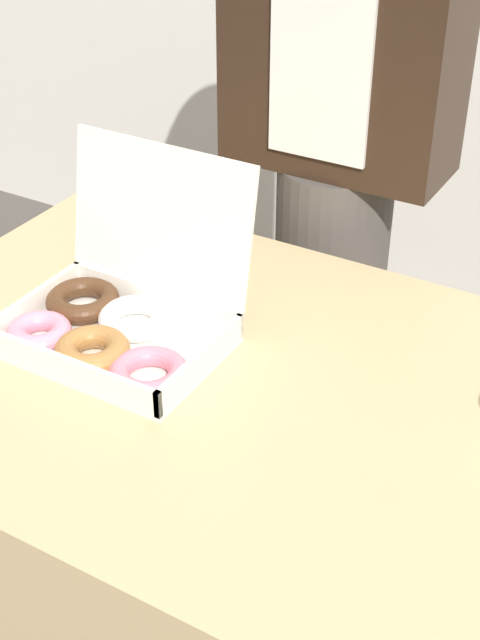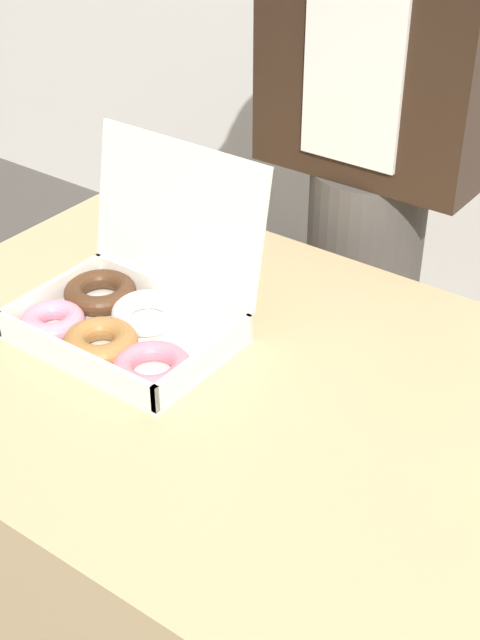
{
  "view_description": "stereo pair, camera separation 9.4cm",
  "coord_description": "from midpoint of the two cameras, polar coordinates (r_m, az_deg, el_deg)",
  "views": [
    {
      "loc": [
        0.43,
        -0.8,
        1.46
      ],
      "look_at": [
        -0.01,
        -0.03,
        0.87
      ],
      "focal_mm": 50.0,
      "sensor_mm": 36.0,
      "label": 1
    },
    {
      "loc": [
        0.51,
        -0.75,
        1.46
      ],
      "look_at": [
        -0.01,
        -0.03,
        0.87
      ],
      "focal_mm": 50.0,
      "sensor_mm": 36.0,
      "label": 2
    }
  ],
  "objects": [
    {
      "name": "person_customer",
      "position": [
        1.54,
        10.36,
        11.4
      ],
      "size": [
        0.38,
        0.22,
        1.61
      ],
      "color": "#4C4742",
      "rests_on": "ground_plane"
    },
    {
      "name": "donut_box",
      "position": [
        1.23,
        -5.23,
        0.48
      ],
      "size": [
        0.32,
        0.26,
        0.25
      ],
      "color": "white",
      "rests_on": "table"
    },
    {
      "name": "table",
      "position": [
        1.41,
        3.26,
        -16.62
      ],
      "size": [
        1.15,
        0.71,
        0.76
      ],
      "color": "tan",
      "rests_on": "ground_plane"
    }
  ]
}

